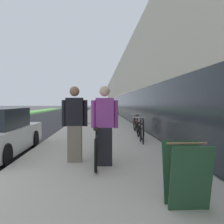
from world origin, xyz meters
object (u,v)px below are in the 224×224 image
(bike_rack_hoop, at_px, (142,129))
(person_rider, at_px, (105,126))
(person_bystander, at_px, (75,124))
(sandwich_board_sign, at_px, (187,175))
(tandem_bicycle, at_px, (96,146))
(cruiser_bike_middle, at_px, (136,124))
(cruiser_bike_nearest, at_px, (140,130))

(bike_rack_hoop, bearing_deg, person_rider, -114.42)
(person_bystander, bearing_deg, person_rider, -27.98)
(person_rider, distance_m, person_bystander, 0.81)
(person_rider, bearing_deg, sandwich_board_sign, -65.34)
(person_bystander, bearing_deg, tandem_bicycle, -7.15)
(bike_rack_hoop, bearing_deg, cruiser_bike_middle, 85.12)
(tandem_bicycle, xyz_separation_m, cruiser_bike_middle, (1.85, 5.97, -0.01))
(cruiser_bike_nearest, distance_m, cruiser_bike_middle, 2.20)
(cruiser_bike_middle, xyz_separation_m, sandwich_board_sign, (-0.58, -8.64, 0.08))
(tandem_bicycle, height_order, person_bystander, person_bystander)
(person_rider, height_order, sandwich_board_sign, person_rider)
(tandem_bicycle, height_order, cruiser_bike_nearest, tandem_bicycle)
(person_bystander, height_order, bike_rack_hoop, person_bystander)
(bike_rack_hoop, relative_size, cruiser_bike_nearest, 0.52)
(bike_rack_hoop, bearing_deg, tandem_bicycle, -120.02)
(person_rider, bearing_deg, bike_rack_hoop, 65.58)
(person_bystander, relative_size, bike_rack_hoop, 2.16)
(tandem_bicycle, distance_m, sandwich_board_sign, 2.95)
(sandwich_board_sign, bearing_deg, tandem_bicycle, 115.52)
(tandem_bicycle, relative_size, bike_rack_hoop, 2.98)
(person_rider, distance_m, cruiser_bike_middle, 6.53)
(person_rider, bearing_deg, person_bystander, 152.02)
(person_rider, relative_size, cruiser_bike_nearest, 1.12)
(person_rider, height_order, bike_rack_hoop, person_rider)
(person_bystander, xyz_separation_m, bike_rack_hoop, (2.10, 2.66, -0.41))
(person_rider, bearing_deg, cruiser_bike_nearest, 69.94)
(person_bystander, bearing_deg, cruiser_bike_middle, 68.10)
(tandem_bicycle, distance_m, person_bystander, 0.75)
(person_bystander, distance_m, cruiser_bike_nearest, 4.36)
(person_bystander, bearing_deg, cruiser_bike_nearest, 59.20)
(cruiser_bike_nearest, xyz_separation_m, sandwich_board_sign, (-0.42, -6.44, 0.09))
(tandem_bicycle, height_order, person_rider, person_rider)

